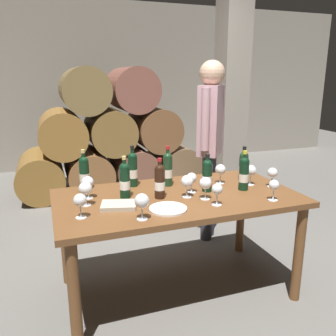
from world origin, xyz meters
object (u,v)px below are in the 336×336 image
Objects in this scene: wine_bottle_7 at (244,166)px; wine_glass_5 at (206,184)px; tasting_notebook at (119,205)px; wine_bottle_4 at (244,173)px; wine_bottle_5 at (133,169)px; sommelier_presenting at (210,134)px; wine_bottle_1 at (125,180)px; wine_glass_10 at (273,173)px; wine_bottle_2 at (168,169)px; wine_glass_4 at (274,186)px; wine_glass_11 at (80,201)px; wine_glass_8 at (217,190)px; wine_glass_2 at (251,171)px; wine_glass_1 at (192,179)px; wine_glass_9 at (220,170)px; dining_table at (177,207)px; wine_glass_0 at (88,183)px; wine_glass_3 at (85,189)px; serving_plate at (168,209)px; wine_glass_7 at (142,201)px; wine_bottle_3 at (160,181)px; wine_glass_6 at (187,182)px; wine_bottle_6 at (207,175)px; wine_bottle_0 at (84,173)px.

wine_bottle_7 is 1.77× the size of wine_glass_5.
wine_bottle_4 is at bearing 18.21° from tasting_notebook.
wine_bottle_5 is 0.18× the size of sommelier_presenting.
wine_bottle_1 reaches higher than wine_glass_10.
wine_bottle_2 is 0.62m from wine_bottle_7.
wine_glass_4 is 1.27m from wine_glass_11.
wine_glass_8 is at bearing -80.56° from wine_glass_5.
wine_bottle_4 is 1.86× the size of wine_glass_2.
wine_glass_1 is 0.30m from wine_glass_8.
wine_bottle_7 is 1.80× the size of wine_glass_9.
wine_glass_9 is at bearing 115.40° from wine_bottle_4.
wine_glass_2 is (0.86, -0.28, -0.02)m from wine_bottle_5.
wine_bottle_7 reaches higher than wine_glass_9.
dining_table is 0.65m from wine_glass_0.
tasting_notebook is at bearing -141.50° from sommelier_presenting.
serving_plate is (0.48, -0.25, -0.11)m from wine_glass_3.
wine_glass_4 is 0.90× the size of wine_glass_7.
dining_table is at bearing -129.44° from sommelier_presenting.
wine_glass_1 is at bearing -9.97° from wine_glass_0.
tasting_notebook is at bearing 175.41° from wine_glass_5.
wine_bottle_7 is 0.88m from serving_plate.
wine_glass_8 is (0.30, -0.26, -0.02)m from wine_bottle_3.
serving_plate is at bearing -138.78° from wine_glass_6.
wine_bottle_1 is 0.48m from wine_glass_1.
wine_bottle_3 reaches higher than dining_table.
wine_glass_11 is (-1.26, 0.13, 0.00)m from wine_glass_4.
wine_glass_11 is at bearing 156.81° from wine_glass_7.
wine_glass_9 is (0.37, 0.21, -0.00)m from wine_glass_6.
wine_bottle_6 is 1.90× the size of wine_glass_8.
wine_bottle_6 is 1.87× the size of wine_glass_1.
wine_bottle_2 is 1.96× the size of wine_glass_2.
wine_bottle_5 is 0.47m from wine_glass_1.
serving_plate is at bearing -146.92° from wine_bottle_6.
wine_glass_10 is (0.63, -0.08, 0.00)m from wine_glass_1.
wine_bottle_4 is 0.40m from wine_glass_8.
wine_glass_10 is at bearing -8.68° from wine_glass_0.
tasting_notebook reaches higher than serving_plate.
wine_glass_2 is 0.99× the size of wine_glass_3.
wine_glass_6 is 1.00m from sommelier_presenting.
wine_glass_0 is (-0.24, 0.07, -0.02)m from wine_bottle_1.
wine_bottle_0 is 0.62m from wine_bottle_2.
wine_bottle_0 is at bearing 163.58° from wine_glass_10.
wine_bottle_7 is at bearing 2.80° from wine_glass_9.
sommelier_presenting reaches higher than wine_bottle_7.
wine_glass_8 is at bearing -159.85° from wine_glass_10.
wine_glass_2 is at bearing 2.05° from wine_glass_1.
wine_bottle_3 is at bearing 156.55° from wine_glass_4.
wine_glass_6 reaches higher than dining_table.
wine_glass_0 is (-0.00, -0.19, -0.02)m from wine_bottle_0.
wine_bottle_0 is 1.04× the size of wine_bottle_1.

